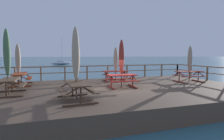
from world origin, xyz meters
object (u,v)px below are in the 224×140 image
object	(u,v)px
picnic_table_front_left	(76,87)
patio_umbrella_short_back	(121,57)
patio_umbrella_tall_back_left	(190,59)
picnic_table_mid_left	(115,74)
patio_umbrella_tall_mid_right	(116,60)
patio_umbrella_tall_mid_left	(77,57)
patio_umbrella_tall_back_right	(18,59)
picnic_table_front_right	(189,74)
sailboat_distant	(61,63)
picnic_table_mid_right	(20,76)
picnic_table_mid_centre	(122,78)
patio_umbrella_short_front	(7,53)
patio_umbrella_short_mid	(76,54)
picnic_table_back_right	(9,83)

from	to	relation	value
picnic_table_front_left	patio_umbrella_short_back	world-z (taller)	patio_umbrella_short_back
patio_umbrella_short_back	patio_umbrella_tall_back_left	world-z (taller)	patio_umbrella_short_back
picnic_table_mid_left	patio_umbrella_tall_back_left	distance (m)	5.50
patio_umbrella_short_back	patio_umbrella_tall_mid_right	size ratio (longest dim) A/B	1.13
picnic_table_front_left	patio_umbrella_tall_mid_right	bearing A→B (deg)	54.52
patio_umbrella_tall_mid_left	patio_umbrella_tall_back_right	bearing A→B (deg)	151.69
patio_umbrella_tall_back_right	patio_umbrella_short_back	world-z (taller)	patio_umbrella_short_back
picnic_table_front_right	sailboat_distant	xyz separation A→B (m)	(-6.41, 45.72, -0.89)
picnic_table_mid_right	patio_umbrella_tall_back_right	size ratio (longest dim) A/B	0.83
patio_umbrella_tall_mid_right	sailboat_distant	size ratio (longest dim) A/B	0.33
picnic_table_front_left	patio_umbrella_tall_back_left	xyz separation A→B (m)	(8.54, 3.03, 1.09)
patio_umbrella_tall_back_right	patio_umbrella_tall_back_left	bearing A→B (deg)	-10.60
patio_umbrella_tall_mid_right	patio_umbrella_tall_mid_left	world-z (taller)	patio_umbrella_tall_mid_left
patio_umbrella_tall_mid_left	sailboat_distant	distance (m)	45.50
picnic_table_front_left	patio_umbrella_tall_back_left	distance (m)	9.12
picnic_table_mid_centre	patio_umbrella_tall_mid_right	distance (m)	2.92
picnic_table_front_right	patio_umbrella_tall_mid_left	distance (m)	8.06
picnic_table_mid_right	picnic_table_mid_centre	size ratio (longest dim) A/B	1.23
picnic_table_mid_centre	patio_umbrella_tall_back_right	size ratio (longest dim) A/B	0.67
patio_umbrella_tall_back_left	patio_umbrella_short_front	xyz separation A→B (m)	(-11.54, -0.81, 0.38)
picnic_table_front_right	patio_umbrella_short_mid	size ratio (longest dim) A/B	0.66
patio_umbrella_short_mid	patio_umbrella_short_front	xyz separation A→B (m)	(-3.00, 2.16, 0.05)
patio_umbrella_tall_mid_right	patio_umbrella_tall_mid_left	bearing A→B (deg)	-150.93
picnic_table_front_left	picnic_table_back_right	xyz separation A→B (m)	(-2.96, 2.21, -0.01)
picnic_table_mid_centre	picnic_table_front_left	distance (m)	3.82
picnic_table_mid_left	picnic_table_back_right	bearing A→B (deg)	-156.84
picnic_table_back_right	picnic_table_front_right	bearing A→B (deg)	3.96
patio_umbrella_short_back	patio_umbrella_short_front	xyz separation A→B (m)	(-5.99, -0.15, 0.23)
picnic_table_mid_left	patio_umbrella_tall_back_left	bearing A→B (deg)	-21.29
picnic_table_front_right	picnic_table_mid_left	world-z (taller)	same
sailboat_distant	picnic_table_front_left	bearing A→B (deg)	-92.43
patio_umbrella_tall_mid_right	sailboat_distant	xyz separation A→B (m)	(-1.50, 43.72, -1.93)
picnic_table_front_left	patio_umbrella_short_back	xyz separation A→B (m)	(2.99, 2.37, 1.25)
picnic_table_mid_centre	patio_umbrella_tall_back_left	size ratio (longest dim) A/B	0.69
picnic_table_front_right	picnic_table_mid_left	xyz separation A→B (m)	(-4.96, 1.98, -0.01)
picnic_table_mid_right	picnic_table_mid_left	world-z (taller)	same
picnic_table_back_right	patio_umbrella_tall_mid_left	distance (m)	3.84
patio_umbrella_tall_back_left	sailboat_distant	world-z (taller)	sailboat_distant
patio_umbrella_short_back	patio_umbrella_short_mid	xyz separation A→B (m)	(-2.99, -2.31, 0.18)
picnic_table_mid_right	picnic_table_mid_left	size ratio (longest dim) A/B	1.18
patio_umbrella_tall_back_right	patio_umbrella_short_front	distance (m)	2.99
picnic_table_mid_left	patio_umbrella_tall_back_left	size ratio (longest dim) A/B	0.71
picnic_table_front_left	patio_umbrella_tall_back_left	world-z (taller)	patio_umbrella_tall_back_left
picnic_table_mid_centre	patio_umbrella_tall_back_left	xyz separation A→B (m)	(5.51, 0.69, 1.10)
patio_umbrella_tall_mid_right	patio_umbrella_short_front	xyz separation A→B (m)	(-6.57, -2.79, 0.44)
patio_umbrella_short_back	patio_umbrella_short_mid	distance (m)	3.78
picnic_table_front_left	picnic_table_mid_left	world-z (taller)	same
picnic_table_front_left	patio_umbrella_short_mid	xyz separation A→B (m)	(0.00, 0.05, 1.43)
picnic_table_mid_right	picnic_table_front_left	xyz separation A→B (m)	(2.90, -5.15, -0.00)
picnic_table_mid_left	patio_umbrella_short_mid	world-z (taller)	patio_umbrella_short_mid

